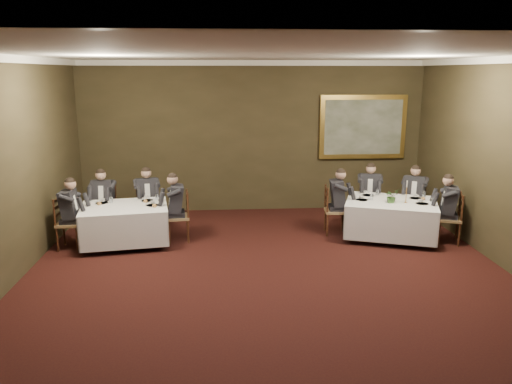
{
  "coord_description": "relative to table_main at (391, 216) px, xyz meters",
  "views": [
    {
      "loc": [
        -0.73,
        -6.64,
        3.25
      ],
      "look_at": [
        -0.13,
        2.02,
        1.15
      ],
      "focal_mm": 35.0,
      "sensor_mm": 36.0,
      "label": 1
    }
  ],
  "objects": [
    {
      "name": "diner_sec_backleft",
      "position": [
        -5.75,
        0.73,
        0.06
      ],
      "size": [
        0.45,
        0.52,
        1.35
      ],
      "rotation": [
        0.0,
        0.0,
        3.05
      ],
      "color": "black",
      "rests_on": "chair_sec_backleft"
    },
    {
      "name": "chair_main_backleft",
      "position": [
        -0.15,
        1.0,
        -0.17
      ],
      "size": [
        0.52,
        0.51,
        1.0
      ],
      "rotation": [
        0.0,
        0.0,
        2.91
      ],
      "color": "olive",
      "rests_on": "ground"
    },
    {
      "name": "chair_main_backright",
      "position": [
        0.74,
        0.69,
        -0.17
      ],
      "size": [
        0.59,
        0.58,
        1.0
      ],
      "rotation": [
        0.0,
        0.0,
        2.62
      ],
      "color": "olive",
      "rests_on": "ground"
    },
    {
      "name": "ceiling",
      "position": [
        -2.6,
        -2.67,
        3.05
      ],
      "size": [
        8.0,
        10.0,
        0.1
      ],
      "primitive_type": "cube",
      "color": "silver",
      "rests_on": "back_wall"
    },
    {
      "name": "back_wall",
      "position": [
        -2.6,
        2.33,
        1.3
      ],
      "size": [
        8.0,
        0.1,
        3.5
      ],
      "primitive_type": "cube",
      "color": "#322B19",
      "rests_on": "ground"
    },
    {
      "name": "place_setting_table_second",
      "position": [
        -5.62,
        0.28,
        0.35
      ],
      "size": [
        0.33,
        0.31,
        0.14
      ],
      "color": "white",
      "rests_on": "table_second"
    },
    {
      "name": "diner_main_backright",
      "position": [
        0.73,
        0.68,
        0.06
      ],
      "size": [
        0.59,
        0.62,
        1.35
      ],
      "rotation": [
        0.0,
        0.0,
        2.62
      ],
      "color": "black",
      "rests_on": "chair_main_backright"
    },
    {
      "name": "place_setting_table_main",
      "position": [
        -0.27,
        0.53,
        0.35
      ],
      "size": [
        0.33,
        0.31,
        0.14
      ],
      "color": "white",
      "rests_on": "table_main"
    },
    {
      "name": "chair_sec_backright",
      "position": [
        -4.89,
        0.87,
        -0.17
      ],
      "size": [
        0.53,
        0.51,
        1.0
      ],
      "rotation": [
        0.0,
        0.0,
        3.38
      ],
      "color": "olive",
      "rests_on": "ground"
    },
    {
      "name": "diner_main_endleft",
      "position": [
        -1.03,
        0.36,
        0.06
      ],
      "size": [
        0.51,
        0.44,
        1.35
      ],
      "rotation": [
        0.0,
        0.0,
        -1.66
      ],
      "color": "black",
      "rests_on": "chair_main_endleft"
    },
    {
      "name": "diner_sec_endleft",
      "position": [
        -6.2,
        -0.16,
        0.06
      ],
      "size": [
        0.49,
        0.43,
        1.35
      ],
      "rotation": [
        0.0,
        0.0,
        -1.59
      ],
      "color": "black",
      "rests_on": "chair_sec_endleft"
    },
    {
      "name": "diner_main_endright",
      "position": [
        1.03,
        -0.36,
        0.06
      ],
      "size": [
        0.58,
        0.53,
        1.35
      ],
      "rotation": [
        0.0,
        0.0,
        1.25
      ],
      "color": "black",
      "rests_on": "chair_main_endright"
    },
    {
      "name": "chair_main_endright",
      "position": [
        1.04,
        -0.36,
        -0.17
      ],
      "size": [
        0.54,
        0.55,
        1.0
      ],
      "rotation": [
        0.0,
        0.0,
        1.25
      ],
      "color": "olive",
      "rests_on": "ground"
    },
    {
      "name": "chair_sec_backleft",
      "position": [
        -5.75,
        0.74,
        -0.17
      ],
      "size": [
        0.48,
        0.46,
        1.0
      ],
      "rotation": [
        0.0,
        0.0,
        3.05
      ],
      "color": "olive",
      "rests_on": "ground"
    },
    {
      "name": "diner_sec_endright",
      "position": [
        -4.2,
        0.13,
        0.06
      ],
      "size": [
        0.52,
        0.45,
        1.35
      ],
      "rotation": [
        0.0,
        0.0,
        1.68
      ],
      "color": "black",
      "rests_on": "chair_sec_endright"
    },
    {
      "name": "chair_sec_endleft",
      "position": [
        -6.21,
        -0.16,
        -0.17
      ],
      "size": [
        0.43,
        0.45,
        1.0
      ],
      "rotation": [
        0.0,
        0.0,
        -1.59
      ],
      "color": "olive",
      "rests_on": "ground"
    },
    {
      "name": "diner_main_backleft",
      "position": [
        -0.15,
        0.99,
        0.06
      ],
      "size": [
        0.5,
        0.56,
        1.35
      ],
      "rotation": [
        0.0,
        0.0,
        2.91
      ],
      "color": "black",
      "rests_on": "chair_main_backleft"
    },
    {
      "name": "chair_main_endleft",
      "position": [
        -1.04,
        0.36,
        -0.17
      ],
      "size": [
        0.46,
        0.47,
        1.0
      ],
      "rotation": [
        0.0,
        0.0,
        -1.66
      ],
      "color": "olive",
      "rests_on": "ground"
    },
    {
      "name": "table_main",
      "position": [
        0.0,
        0.0,
        0.0
      ],
      "size": [
        2.09,
        1.83,
        0.67
      ],
      "rotation": [
        0.0,
        0.0,
        -0.33
      ],
      "color": "#321C0E",
      "rests_on": "ground"
    },
    {
      "name": "ground",
      "position": [
        -2.6,
        -2.67,
        -0.45
      ],
      "size": [
        10.0,
        10.0,
        0.0
      ],
      "primitive_type": "plane",
      "color": "black",
      "rests_on": "ground"
    },
    {
      "name": "painting",
      "position": [
        0.0,
        2.27,
        1.53
      ],
      "size": [
        2.05,
        0.09,
        1.5
      ],
      "color": "#BF9346",
      "rests_on": "back_wall"
    },
    {
      "name": "chair_sec_endright",
      "position": [
        -4.19,
        0.13,
        -0.17
      ],
      "size": [
        0.46,
        0.48,
        1.0
      ],
      "rotation": [
        0.0,
        0.0,
        1.68
      ],
      "color": "olive",
      "rests_on": "ground"
    },
    {
      "name": "diner_sec_backright",
      "position": [
        -4.89,
        0.86,
        0.06
      ],
      "size": [
        0.5,
        0.56,
        1.35
      ],
      "rotation": [
        0.0,
        0.0,
        3.38
      ],
      "color": "black",
      "rests_on": "chair_sec_backright"
    },
    {
      "name": "crown_molding",
      "position": [
        -2.6,
        -2.67,
        2.99
      ],
      "size": [
        8.0,
        10.0,
        0.12
      ],
      "color": "white",
      "rests_on": "back_wall"
    },
    {
      "name": "centerpiece",
      "position": [
        -0.05,
        -0.12,
        0.46
      ],
      "size": [
        0.33,
        0.31,
        0.29
      ],
      "primitive_type": "imported",
      "rotation": [
        0.0,
        0.0,
        0.4
      ],
      "color": "#2D5926",
      "rests_on": "table_main"
    },
    {
      "name": "candlestick",
      "position": [
        0.24,
        -0.13,
        0.48
      ],
      "size": [
        0.07,
        0.07,
        0.45
      ],
      "color": "gold",
      "rests_on": "table_main"
    },
    {
      "name": "table_second",
      "position": [
        -5.2,
        -0.01,
        -0.0
      ],
      "size": [
        1.78,
        1.46,
        0.67
      ],
      "rotation": [
        0.0,
        0.0,
        0.15
      ],
      "color": "#321C0E",
      "rests_on": "ground"
    }
  ]
}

